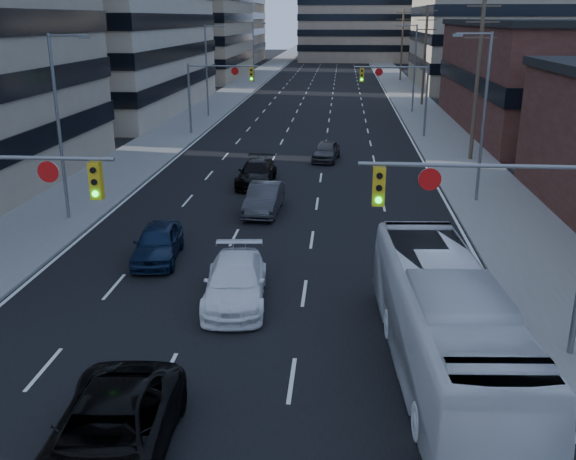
% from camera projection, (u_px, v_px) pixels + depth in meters
% --- Properties ---
extents(road_surface, '(18.00, 300.00, 0.02)m').
position_uv_depth(road_surface, '(328.00, 65.00, 135.39)').
color(road_surface, black).
rests_on(road_surface, ground).
extents(sidewalk_left, '(5.00, 300.00, 0.15)m').
position_uv_depth(sidewalk_left, '(274.00, 65.00, 136.27)').
color(sidewalk_left, slate).
rests_on(sidewalk_left, ground).
extents(sidewalk_right, '(5.00, 300.00, 0.15)m').
position_uv_depth(sidewalk_right, '(383.00, 65.00, 134.47)').
color(sidewalk_right, slate).
rests_on(sidewalk_right, ground).
extents(office_left_far, '(20.00, 30.00, 16.00)m').
position_uv_depth(office_left_far, '(181.00, 28.00, 106.37)').
color(office_left_far, gray).
rests_on(office_left_far, ground).
extents(office_right_far, '(22.00, 28.00, 14.00)m').
position_uv_depth(office_right_far, '(498.00, 37.00, 91.51)').
color(office_right_far, gray).
rests_on(office_right_far, ground).
extents(bg_block_left, '(24.00, 24.00, 20.00)m').
position_uv_depth(bg_block_left, '(206.00, 16.00, 143.89)').
color(bg_block_left, '#ADA089').
rests_on(bg_block_left, ground).
extents(bg_block_right, '(22.00, 22.00, 12.00)m').
position_uv_depth(bg_block_right, '(486.00, 36.00, 131.00)').
color(bg_block_right, gray).
rests_on(bg_block_right, ground).
extents(signal_near_right, '(6.59, 0.33, 6.00)m').
position_uv_depth(signal_near_right, '(497.00, 217.00, 18.06)').
color(signal_near_right, slate).
rests_on(signal_near_right, ground).
extents(signal_far_left, '(6.09, 0.33, 6.00)m').
position_uv_depth(signal_far_left, '(216.00, 84.00, 54.25)').
color(signal_far_left, slate).
rests_on(signal_far_left, ground).
extents(signal_far_right, '(6.09, 0.33, 6.00)m').
position_uv_depth(signal_far_right, '(399.00, 86.00, 53.04)').
color(signal_far_right, slate).
rests_on(signal_far_right, ground).
extents(utility_pole_block, '(2.20, 0.28, 11.00)m').
position_uv_depth(utility_pole_block, '(477.00, 78.00, 43.72)').
color(utility_pole_block, '#4C3D2D').
rests_on(utility_pole_block, ground).
extents(utility_pole_midblock, '(2.20, 0.28, 11.00)m').
position_uv_depth(utility_pole_midblock, '(425.00, 54.00, 72.09)').
color(utility_pole_midblock, '#4C3D2D').
rests_on(utility_pole_midblock, ground).
extents(utility_pole_distant, '(2.20, 0.28, 11.00)m').
position_uv_depth(utility_pole_distant, '(402.00, 44.00, 100.46)').
color(utility_pole_distant, '#4C3D2D').
rests_on(utility_pole_distant, ground).
extents(streetlight_left_near, '(2.03, 0.22, 9.00)m').
position_uv_depth(streetlight_left_near, '(61.00, 119.00, 30.58)').
color(streetlight_left_near, slate).
rests_on(streetlight_left_near, ground).
extents(streetlight_left_mid, '(2.03, 0.22, 9.00)m').
position_uv_depth(streetlight_left_mid, '(208.00, 66.00, 63.68)').
color(streetlight_left_mid, slate).
rests_on(streetlight_left_mid, ground).
extents(streetlight_left_far, '(2.03, 0.22, 9.00)m').
position_uv_depth(streetlight_left_far, '(254.00, 50.00, 96.78)').
color(streetlight_left_far, slate).
rests_on(streetlight_left_far, ground).
extents(streetlight_right_near, '(2.03, 0.22, 9.00)m').
position_uv_depth(streetlight_right_near, '(481.00, 110.00, 33.69)').
color(streetlight_right_near, slate).
rests_on(streetlight_right_near, ground).
extents(streetlight_right_far, '(2.03, 0.22, 9.00)m').
position_uv_depth(streetlight_right_far, '(413.00, 64.00, 66.79)').
color(streetlight_right_far, slate).
rests_on(streetlight_right_far, ground).
extents(black_pickup, '(3.00, 5.92, 1.60)m').
position_uv_depth(black_pickup, '(109.00, 436.00, 14.31)').
color(black_pickup, black).
rests_on(black_pickup, ground).
extents(white_van, '(2.60, 5.41, 1.52)m').
position_uv_depth(white_van, '(235.00, 282.00, 22.76)').
color(white_van, white).
rests_on(white_van, ground).
extents(transit_bus, '(3.41, 11.43, 3.14)m').
position_uv_depth(transit_bus, '(445.00, 325.00, 17.81)').
color(transit_bus, silver).
rests_on(transit_bus, ground).
extents(sedan_blue, '(2.20, 4.54, 1.50)m').
position_uv_depth(sedan_blue, '(158.00, 243.00, 26.73)').
color(sedan_blue, '#0D1B35').
rests_on(sedan_blue, ground).
extents(sedan_grey_center, '(1.79, 4.63, 1.50)m').
position_uv_depth(sedan_grey_center, '(264.00, 199.00, 33.23)').
color(sedan_grey_center, '#323235').
rests_on(sedan_grey_center, ground).
extents(sedan_black_far, '(2.18, 5.10, 1.47)m').
position_uv_depth(sedan_black_far, '(257.00, 173.00, 38.82)').
color(sedan_black_far, black).
rests_on(sedan_black_far, ground).
extents(sedan_grey_right, '(2.14, 4.26, 1.39)m').
position_uv_depth(sedan_grey_right, '(326.00, 151.00, 45.42)').
color(sedan_grey_right, '#353537').
rests_on(sedan_grey_right, ground).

